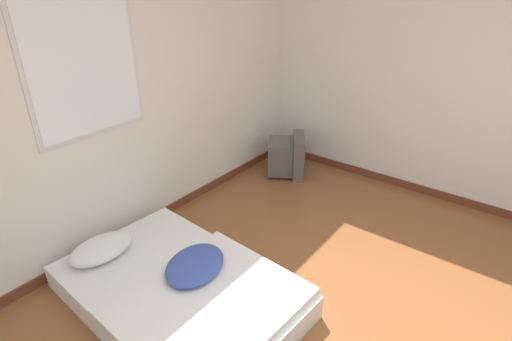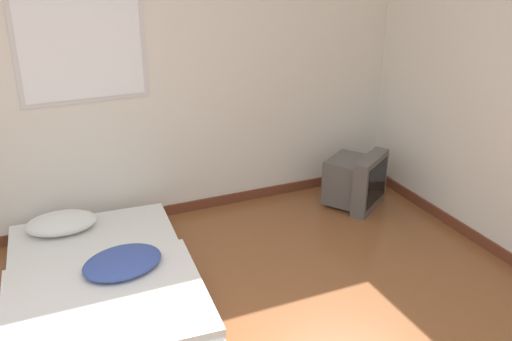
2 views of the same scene
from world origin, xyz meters
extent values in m
cube|color=silver|center=(0.00, 2.55, 1.30)|extent=(7.90, 0.06, 2.60)
cube|color=brown|center=(0.00, 2.51, 0.04)|extent=(7.90, 0.02, 0.09)
cube|color=silver|center=(0.06, 2.51, 1.66)|extent=(0.95, 0.01, 1.16)
cube|color=white|center=(0.06, 2.50, 1.66)|extent=(0.88, 0.01, 1.09)
cube|color=silver|center=(2.78, 0.00, 1.30)|extent=(0.06, 7.43, 2.60)
cube|color=brown|center=(2.74, 0.00, 0.04)|extent=(0.02, 7.43, 0.09)
cube|color=silver|center=(-0.11, 1.49, 0.10)|extent=(1.29, 1.91, 0.20)
ellipsoid|color=silver|center=(-0.27, 2.20, 0.27)|extent=(0.54, 0.37, 0.14)
cube|color=silver|center=(-0.14, 1.14, 0.22)|extent=(1.27, 1.14, 0.05)
ellipsoid|color=#384C93|center=(0.03, 1.43, 0.29)|extent=(0.61, 0.52, 0.11)
cube|color=#56514C|center=(2.17, 2.10, 0.23)|extent=(0.51, 0.48, 0.40)
cube|color=#56514C|center=(2.29, 1.92, 0.25)|extent=(0.48, 0.38, 0.50)
cube|color=black|center=(2.33, 1.87, 0.26)|extent=(0.34, 0.23, 0.36)
camera|label=1|loc=(-1.58, -0.38, 2.29)|focal=28.00mm
camera|label=2|loc=(-0.45, -1.85, 2.31)|focal=40.00mm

